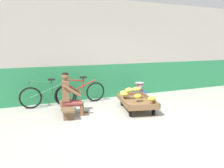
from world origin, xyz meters
name	(u,v)px	position (x,y,z in m)	size (l,w,h in m)	color
ground_plane	(143,124)	(0.00, 0.00, 0.00)	(80.00, 80.00, 0.00)	#A39E93
back_wall	(101,50)	(0.00, 2.87, 1.65)	(16.00, 0.30, 3.31)	#287F4C
banana_cart	(137,102)	(0.40, 1.04, 0.24)	(1.14, 1.59, 0.36)	brown
banana_pile	(134,93)	(0.36, 1.15, 0.47)	(0.69, 1.17, 0.26)	yellow
low_bench	(67,108)	(-1.52, 1.37, 0.20)	(0.41, 1.12, 0.27)	brown
vendor_seated	(69,94)	(-1.43, 1.35, 0.57)	(0.73, 0.57, 1.14)	brown
plastic_crate	(139,95)	(1.06, 2.01, 0.15)	(0.36, 0.28, 0.30)	#234CA8
weighing_scale	(140,87)	(1.06, 2.01, 0.45)	(0.30, 0.30, 0.29)	#28282D
bicycle_near_left	(49,96)	(-1.85, 2.32, 0.35)	(1.66, 0.48, 0.86)	black
bicycle_far_left	(80,93)	(-0.88, 2.35, 0.35)	(1.66, 0.48, 0.86)	black
shopping_bag	(143,99)	(0.99, 1.66, 0.12)	(0.18, 0.12, 0.24)	#D13D4C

